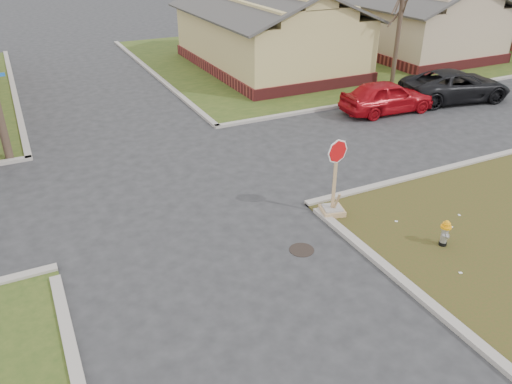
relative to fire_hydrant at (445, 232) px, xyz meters
name	(u,v)px	position (x,y,z in m)	size (l,w,h in m)	color
ground	(214,262)	(-5.54, 1.97, -0.45)	(120.00, 120.00, 0.00)	#29292B
verge_far_right	(408,44)	(16.46, 19.97, -0.43)	(37.00, 19.00, 0.05)	#31491A
curbs	(157,180)	(-5.54, 6.97, -0.45)	(80.00, 40.00, 0.12)	#A69F96
manhole	(302,250)	(-3.34, 1.47, -0.45)	(0.64, 0.64, 0.01)	black
side_house_yellow	(267,29)	(4.46, 18.47, 1.74)	(7.60, 11.60, 4.70)	maroon
side_house_tan	(405,17)	(14.46, 18.47, 1.74)	(7.60, 11.60, 4.70)	maroon
tree_mid_right	(397,44)	(8.46, 12.17, 1.70)	(0.22, 0.22, 4.20)	#413125
fire_hydrant	(445,232)	(0.00, 0.00, 0.00)	(0.27, 0.27, 0.73)	black
stop_sign	(333,198)	(-1.65, 2.62, 0.09)	(0.65, 0.63, 2.28)	tan
red_sedan	(387,97)	(5.52, 9.06, 0.27)	(1.69, 4.21, 1.43)	#AE0C15
dark_pickup	(456,85)	(9.57, 9.03, 0.26)	(2.36, 5.12, 1.42)	black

